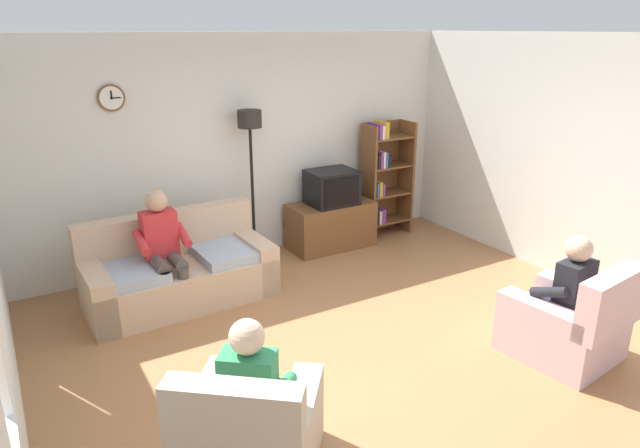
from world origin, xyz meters
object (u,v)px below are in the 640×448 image
(floor_lamp, at_px, (251,145))
(person_in_right_armchair, at_px, (563,289))
(person_on_couch, at_px, (163,245))
(couch, at_px, (179,273))
(tv_stand, at_px, (331,225))
(person_in_left_armchair, at_px, (253,386))
(tv, at_px, (332,187))
(armchair_near_window, at_px, (251,437))
(armchair_near_bookshelf, at_px, (567,326))
(bookshelf, at_px, (383,177))

(floor_lamp, distance_m, person_in_right_armchair, 3.69)
(person_on_couch, bearing_deg, floor_lamp, 29.19)
(couch, distance_m, floor_lamp, 1.72)
(tv_stand, height_order, person_in_right_armchair, person_in_right_armchair)
(couch, height_order, floor_lamp, floor_lamp)
(tv_stand, relative_size, person_in_left_armchair, 0.98)
(tv, relative_size, person_in_right_armchair, 0.54)
(armchair_near_window, bearing_deg, armchair_near_bookshelf, -1.99)
(tv_stand, height_order, floor_lamp, floor_lamp)
(armchair_near_window, distance_m, person_in_right_armchair, 2.95)
(tv_stand, xyz_separation_m, armchair_near_bookshelf, (0.41, -3.28, -0.01))
(person_on_couch, xyz_separation_m, person_in_right_armchair, (2.74, -2.57, -0.09))
(bookshelf, xyz_separation_m, person_on_couch, (-3.22, -0.70, -0.12))
(person_on_couch, bearing_deg, armchair_near_bookshelf, -44.00)
(person_in_left_armchair, bearing_deg, armchair_near_window, -128.60)
(armchair_near_window, relative_size, person_in_right_armchair, 1.06)
(person_in_left_armchair, height_order, person_in_right_armchair, same)
(couch, xyz_separation_m, armchair_near_bookshelf, (2.59, -2.76, -0.02))
(tv_stand, relative_size, person_in_right_armchair, 0.98)
(armchair_near_window, bearing_deg, person_in_left_armchair, 51.40)
(floor_lamp, height_order, armchair_near_bookshelf, floor_lamp)
(floor_lamp, bearing_deg, armchair_near_window, -114.50)
(armchair_near_bookshelf, bearing_deg, person_on_couch, 136.00)
(tv_stand, height_order, armchair_near_window, armchair_near_window)
(tv_stand, xyz_separation_m, bookshelf, (0.88, 0.07, 0.52))
(bookshelf, distance_m, person_in_right_armchair, 3.31)
(armchair_near_window, height_order, person_on_couch, person_on_couch)
(tv_stand, bearing_deg, armchair_near_bookshelf, -82.94)
(floor_lamp, height_order, person_in_left_armchair, floor_lamp)
(bookshelf, distance_m, armchair_near_bookshelf, 3.43)
(tv, xyz_separation_m, floor_lamp, (-1.04, 0.12, 0.63))
(tv, bearing_deg, couch, -167.28)
(tv_stand, height_order, tv, tv)
(person_on_couch, height_order, person_in_right_armchair, person_on_couch)
(floor_lamp, bearing_deg, person_in_right_armchair, -66.39)
(tv_stand, relative_size, tv, 1.83)
(armchair_near_window, height_order, armchair_near_bookshelf, same)
(person_in_right_armchair, bearing_deg, couch, 133.92)
(floor_lamp, height_order, person_in_right_armchair, floor_lamp)
(couch, bearing_deg, tv_stand, 13.32)
(person_on_couch, relative_size, person_in_right_armchair, 1.11)
(bookshelf, height_order, floor_lamp, floor_lamp)
(tv, xyz_separation_m, armchair_near_bookshelf, (0.41, -3.26, -0.53))
(armchair_near_bookshelf, relative_size, person_in_left_armchair, 0.87)
(person_in_left_armchair, xyz_separation_m, person_in_right_armchair, (2.88, -0.08, 0.00))
(floor_lamp, relative_size, armchair_near_bookshelf, 1.90)
(bookshelf, xyz_separation_m, armchair_near_window, (-3.42, -3.25, -0.53))
(floor_lamp, bearing_deg, bookshelf, -0.75)
(couch, bearing_deg, floor_lamp, 28.40)
(tv_stand, distance_m, person_on_couch, 2.46)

